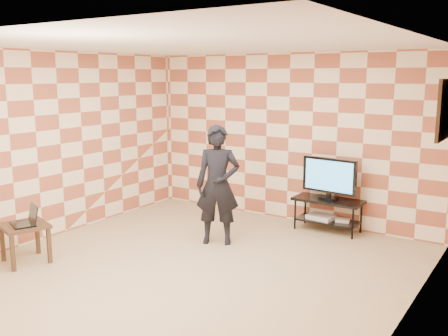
{
  "coord_description": "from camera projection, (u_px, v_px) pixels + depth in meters",
  "views": [
    {
      "loc": [
        3.54,
        -4.77,
        2.35
      ],
      "look_at": [
        0.0,
        0.6,
        1.15
      ],
      "focal_mm": 40.0,
      "sensor_mm": 36.0,
      "label": 1
    }
  ],
  "objects": [
    {
      "name": "floor",
      "position": [
        198.0,
        265.0,
        6.26
      ],
      "size": [
        5.0,
        5.0,
        0.0
      ],
      "primitive_type": "plane",
      "color": "tan",
      "rests_on": "ground"
    },
    {
      "name": "wall_back",
      "position": [
        289.0,
        138.0,
        8.06
      ],
      "size": [
        5.0,
        0.02,
        2.7
      ],
      "primitive_type": "cube",
      "color": "#F8E7C1",
      "rests_on": "ground"
    },
    {
      "name": "wall_front",
      "position": [
        10.0,
        203.0,
        3.96
      ],
      "size": [
        5.0,
        0.02,
        2.7
      ],
      "primitive_type": "cube",
      "color": "#F8E7C1",
      "rests_on": "ground"
    },
    {
      "name": "wall_left",
      "position": [
        61.0,
        144.0,
        7.36
      ],
      "size": [
        0.02,
        5.0,
        2.7
      ],
      "primitive_type": "cube",
      "color": "#F8E7C1",
      "rests_on": "ground"
    },
    {
      "name": "wall_right",
      "position": [
        412.0,
        184.0,
        4.66
      ],
      "size": [
        0.02,
        5.0,
        2.7
      ],
      "primitive_type": "cube",
      "color": "#F8E7C1",
      "rests_on": "ground"
    },
    {
      "name": "ceiling",
      "position": [
        196.0,
        44.0,
        5.76
      ],
      "size": [
        5.0,
        5.0,
        0.02
      ],
      "primitive_type": "cube",
      "color": "white",
      "rests_on": "wall_back"
    },
    {
      "name": "wall_art",
      "position": [
        444.0,
        110.0,
        5.84
      ],
      "size": [
        0.04,
        0.72,
        0.72
      ],
      "color": "black",
      "rests_on": "wall_right"
    },
    {
      "name": "tv_stand",
      "position": [
        328.0,
        208.0,
        7.59
      ],
      "size": [
        1.04,
        0.47,
        0.5
      ],
      "color": "black",
      "rests_on": "floor"
    },
    {
      "name": "tv",
      "position": [
        329.0,
        177.0,
        7.49
      ],
      "size": [
        0.87,
        0.19,
        0.63
      ],
      "color": "black",
      "rests_on": "tv_stand"
    },
    {
      "name": "dvd_player",
      "position": [
        321.0,
        217.0,
        7.66
      ],
      "size": [
        0.42,
        0.32,
        0.07
      ],
      "primitive_type": "cube",
      "rotation": [
        0.0,
        0.0,
        -0.12
      ],
      "color": "silver",
      "rests_on": "tv_stand"
    },
    {
      "name": "game_console",
      "position": [
        343.0,
        220.0,
        7.51
      ],
      "size": [
        0.23,
        0.19,
        0.05
      ],
      "primitive_type": "cube",
      "rotation": [
        0.0,
        0.0,
        0.21
      ],
      "color": "silver",
      "rests_on": "tv_stand"
    },
    {
      "name": "side_table",
      "position": [
        25.0,
        231.0,
        6.3
      ],
      "size": [
        0.67,
        0.67,
        0.5
      ],
      "color": "#342214",
      "rests_on": "floor"
    },
    {
      "name": "laptop",
      "position": [
        27.0,
        220.0,
        6.27
      ],
      "size": [
        0.45,
        0.41,
        0.24
      ],
      "color": "black",
      "rests_on": "side_table"
    },
    {
      "name": "person",
      "position": [
        218.0,
        185.0,
        6.96
      ],
      "size": [
        0.73,
        0.64,
        1.68
      ],
      "primitive_type": "imported",
      "rotation": [
        0.0,
        0.0,
        0.48
      ],
      "color": "black",
      "rests_on": "floor"
    }
  ]
}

